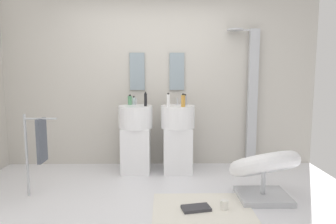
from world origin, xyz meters
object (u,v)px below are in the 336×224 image
at_px(coffee_mug, 224,205).
at_px(pedestal_sink_left, 136,136).
at_px(soap_bottle_green, 130,100).
at_px(shower_column, 251,95).
at_px(lounge_chair, 264,169).
at_px(pedestal_sink_right, 178,136).
at_px(soap_bottle_amber, 183,101).
at_px(soap_bottle_grey, 185,100).
at_px(magazine_charcoal, 196,208).
at_px(soap_bottle_white, 168,100).
at_px(towel_rack, 39,142).
at_px(soap_bottle_clear, 134,101).
at_px(soap_bottle_black, 146,99).

bearing_deg(coffee_mug, pedestal_sink_left, 129.27).
bearing_deg(soap_bottle_green, shower_column, 6.01).
distance_m(lounge_chair, soap_bottle_green, 2.05).
height_order(pedestal_sink_right, lounge_chair, pedestal_sink_right).
relative_size(lounge_chair, soap_bottle_amber, 5.61).
height_order(pedestal_sink_left, coffee_mug, pedestal_sink_left).
xyz_separation_m(soap_bottle_green, soap_bottle_grey, (0.79, -0.04, 0.00)).
height_order(magazine_charcoal, soap_bottle_amber, soap_bottle_amber).
relative_size(shower_column, soap_bottle_grey, 13.12).
height_order(shower_column, soap_bottle_white, shower_column).
bearing_deg(lounge_chair, soap_bottle_amber, 136.19).
height_order(towel_rack, magazine_charcoal, towel_rack).
relative_size(pedestal_sink_left, soap_bottle_green, 7.21).
height_order(lounge_chair, soap_bottle_clear, soap_bottle_clear).
distance_m(coffee_mug, soap_bottle_green, 2.01).
bearing_deg(soap_bottle_black, shower_column, 13.31).
xyz_separation_m(soap_bottle_clear, soap_bottle_grey, (0.74, -0.08, 0.02)).
distance_m(pedestal_sink_right, coffee_mug, 1.40).
height_order(pedestal_sink_left, soap_bottle_grey, soap_bottle_grey).
distance_m(pedestal_sink_left, soap_bottle_black, 0.55).
bearing_deg(magazine_charcoal, soap_bottle_green, 108.72).
relative_size(lounge_chair, coffee_mug, 10.37).
distance_m(soap_bottle_black, soap_bottle_green, 0.30).
height_order(magazine_charcoal, soap_bottle_clear, soap_bottle_clear).
distance_m(pedestal_sink_right, soap_bottle_black, 0.70).
relative_size(magazine_charcoal, soap_bottle_grey, 1.84).
relative_size(pedestal_sink_right, soap_bottle_green, 7.21).
bearing_deg(magazine_charcoal, soap_bottle_black, 103.97).
distance_m(pedestal_sink_left, soap_bottle_amber, 0.86).
distance_m(soap_bottle_black, soap_bottle_white, 0.32).
relative_size(pedestal_sink_left, soap_bottle_clear, 8.58).
distance_m(pedestal_sink_right, soap_bottle_white, 0.55).
relative_size(shower_column, soap_bottle_clear, 16.69).
bearing_deg(towel_rack, soap_bottle_black, 33.87).
bearing_deg(soap_bottle_amber, coffee_mug, -71.69).
xyz_separation_m(magazine_charcoal, soap_bottle_grey, (-0.03, 1.34, 1.00)).
distance_m(lounge_chair, soap_bottle_clear, 2.03).
relative_size(pedestal_sink_right, soap_bottle_grey, 6.75).
bearing_deg(shower_column, lounge_chair, -99.07).
height_order(towel_rack, coffee_mug, towel_rack).
height_order(coffee_mug, soap_bottle_clear, soap_bottle_clear).
relative_size(shower_column, soap_bottle_green, 14.01).
bearing_deg(pedestal_sink_right, soap_bottle_clear, 165.73).
height_order(pedestal_sink_right, soap_bottle_white, soap_bottle_white).
xyz_separation_m(soap_bottle_green, soap_bottle_white, (0.55, -0.23, 0.02)).
height_order(lounge_chair, soap_bottle_amber, soap_bottle_amber).
bearing_deg(coffee_mug, soap_bottle_green, 128.93).
xyz_separation_m(towel_rack, soap_bottle_black, (1.16, 0.78, 0.42)).
height_order(towel_rack, soap_bottle_black, soap_bottle_black).
relative_size(soap_bottle_green, soap_bottle_grey, 0.94).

